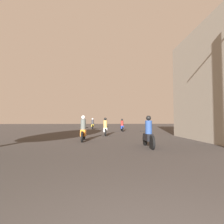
% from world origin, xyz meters
% --- Properties ---
extents(motorcycle_black, '(0.60, 1.93, 1.53)m').
position_xyz_m(motorcycle_black, '(1.74, 7.34, 0.61)').
color(motorcycle_black, black).
rests_on(motorcycle_black, ground_plane).
extents(motorcycle_orange, '(0.60, 1.97, 1.60)m').
position_xyz_m(motorcycle_orange, '(-1.65, 10.09, 0.64)').
color(motorcycle_orange, black).
rests_on(motorcycle_orange, ground_plane).
extents(motorcycle_white, '(0.60, 1.87, 1.52)m').
position_xyz_m(motorcycle_white, '(-0.18, 13.97, 0.61)').
color(motorcycle_white, black).
rests_on(motorcycle_white, ground_plane).
extents(motorcycle_blue, '(0.60, 1.89, 1.48)m').
position_xyz_m(motorcycle_blue, '(1.92, 19.46, 0.60)').
color(motorcycle_blue, black).
rests_on(motorcycle_blue, ground_plane).
extents(motorcycle_yellow, '(0.60, 1.96, 1.60)m').
position_xyz_m(motorcycle_yellow, '(-1.80, 24.83, 0.63)').
color(motorcycle_yellow, black).
rests_on(motorcycle_yellow, ground_plane).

